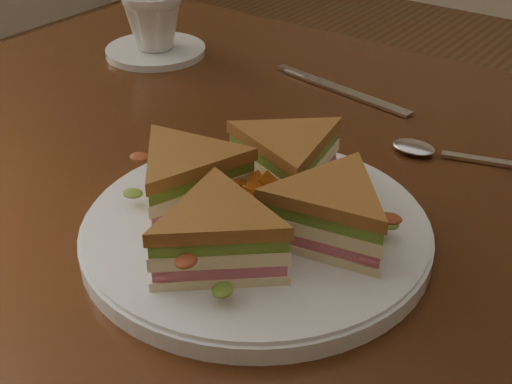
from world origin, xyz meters
TOP-DOWN VIEW (x-y plane):
  - table at (0.00, 0.00)m, footprint 1.20×0.80m
  - plate at (0.01, -0.12)m, footprint 0.31×0.31m
  - sandwich_wedges at (0.01, -0.12)m, footprint 0.28×0.28m
  - crisps_mound at (0.01, -0.12)m, footprint 0.09×0.09m
  - spoon at (0.07, 0.12)m, footprint 0.18×0.07m
  - knife at (-0.10, 0.21)m, footprint 0.21×0.05m
  - saucer at (-0.38, 0.17)m, footprint 0.14×0.14m
  - coffee_cup at (-0.38, 0.17)m, footprint 0.11×0.11m

SIDE VIEW (x-z plane):
  - table at x=0.00m, z-range 0.28..1.03m
  - knife at x=-0.10m, z-range 0.75..0.75m
  - spoon at x=0.07m, z-range 0.75..0.76m
  - saucer at x=-0.38m, z-range 0.75..0.76m
  - plate at x=0.01m, z-range 0.75..0.77m
  - crisps_mound at x=0.01m, z-range 0.77..0.82m
  - sandwich_wedges at x=0.01m, z-range 0.77..0.82m
  - coffee_cup at x=-0.38m, z-range 0.76..0.84m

